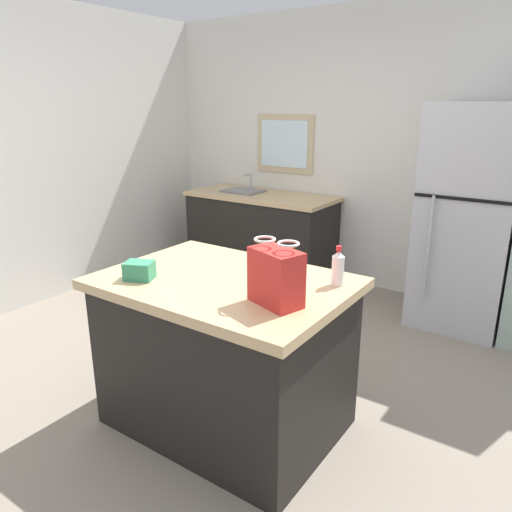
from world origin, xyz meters
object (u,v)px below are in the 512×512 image
shopping_bag (276,276)px  small_box (139,271)px  refrigerator (469,219)px  kitchen_island (226,353)px  bottle (338,268)px

shopping_bag → small_box: shopping_bag is taller
refrigerator → shopping_bag: bearing=-98.7°
kitchen_island → refrigerator: refrigerator is taller
kitchen_island → bottle: (0.54, 0.26, 0.54)m
refrigerator → shopping_bag: 2.37m
kitchen_island → small_box: (-0.37, -0.26, 0.49)m
small_box → bottle: size_ratio=0.69×
refrigerator → bottle: bearing=-96.7°
refrigerator → small_box: refrigerator is taller
kitchen_island → small_box: bearing=-145.0°
small_box → kitchen_island: bearing=35.0°
shopping_bag → bottle: 0.41m
refrigerator → kitchen_island: bearing=-109.1°
shopping_bag → small_box: 0.79m
kitchen_island → bottle: bottle is taller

